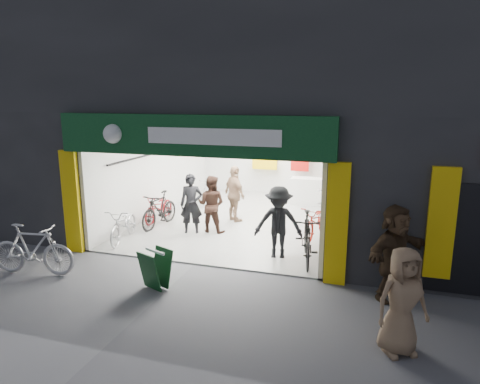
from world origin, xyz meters
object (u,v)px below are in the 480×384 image
at_px(pedestrian_near, 402,301).
at_px(parked_bike, 33,249).
at_px(bike_right_front, 307,238).
at_px(bike_left_front, 124,224).
at_px(sandwich_board, 156,268).

bearing_deg(pedestrian_near, parked_bike, 145.73).
distance_m(parked_bike, pedestrian_near, 7.64).
relative_size(bike_right_front, parked_bike, 1.02).
xyz_separation_m(bike_left_front, bike_right_front, (5.00, -0.05, 0.12)).
bearing_deg(bike_right_front, sandwich_board, -149.65).
bearing_deg(bike_left_front, pedestrian_near, -37.44).
distance_m(bike_right_front, parked_bike, 6.21).
height_order(bike_left_front, bike_right_front, bike_right_front).
relative_size(bike_left_front, sandwich_board, 2.24).
distance_m(pedestrian_near, sandwich_board, 4.76).
height_order(bike_left_front, sandwich_board, bike_left_front).
bearing_deg(parked_bike, bike_right_front, -74.59).
relative_size(bike_right_front, pedestrian_near, 1.16).
height_order(parked_bike, pedestrian_near, pedestrian_near).
xyz_separation_m(parked_bike, pedestrian_near, (7.60, -0.76, 0.27)).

